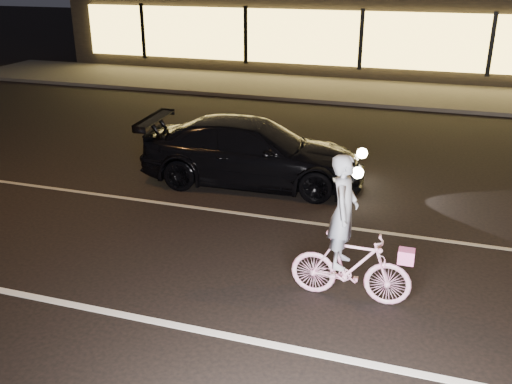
% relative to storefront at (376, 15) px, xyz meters
% --- Properties ---
extents(ground, '(90.00, 90.00, 0.00)m').
position_rel_storefront_xyz_m(ground, '(0.00, -18.97, -2.15)').
color(ground, black).
rests_on(ground, ground).
extents(lane_stripe_near, '(60.00, 0.12, 0.01)m').
position_rel_storefront_xyz_m(lane_stripe_near, '(0.00, -20.47, -2.14)').
color(lane_stripe_near, silver).
rests_on(lane_stripe_near, ground).
extents(lane_stripe_far, '(60.00, 0.10, 0.01)m').
position_rel_storefront_xyz_m(lane_stripe_far, '(0.00, -16.97, -2.14)').
color(lane_stripe_far, gray).
rests_on(lane_stripe_far, ground).
extents(sidewalk, '(30.00, 4.00, 0.12)m').
position_rel_storefront_xyz_m(sidewalk, '(0.00, -5.97, -2.09)').
color(sidewalk, '#383533').
rests_on(sidewalk, ground).
extents(storefront, '(25.40, 8.42, 4.20)m').
position_rel_storefront_xyz_m(storefront, '(0.00, 0.00, 0.00)').
color(storefront, black).
rests_on(storefront, ground).
extents(cyclist, '(1.62, 0.56, 2.04)m').
position_rel_storefront_xyz_m(cyclist, '(2.08, -19.17, -1.42)').
color(cyclist, '#D54694').
rests_on(cyclist, ground).
extents(sedan, '(4.66, 2.18, 1.32)m').
position_rel_storefront_xyz_m(sedan, '(-0.50, -15.37, -1.49)').
color(sedan, black).
rests_on(sedan, ground).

